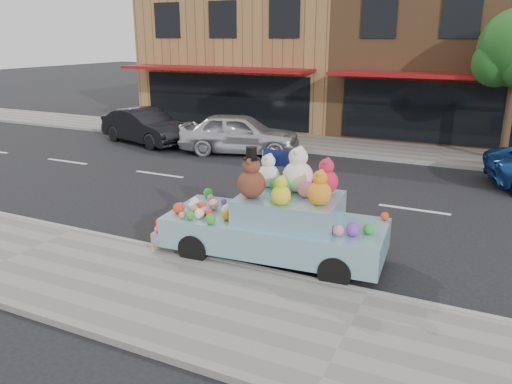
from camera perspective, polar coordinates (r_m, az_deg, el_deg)
The scene contains 10 objects.
ground at distance 13.49m, azimuth 17.61°, elevation -1.94°, with size 120.00×120.00×0.00m, color black.
near_sidewalk at distance 7.66m, azimuth 10.01°, elevation -16.30°, with size 60.00×3.00×0.12m, color gray.
far_sidewalk at distance 19.72m, azimuth 20.48°, elevation 3.92°, with size 60.00×3.00×0.12m, color gray.
near_kerb at distance 8.91m, azimuth 12.71°, elevation -11.26°, with size 60.00×0.12×0.13m, color gray.
far_kerb at distance 18.26m, azimuth 20.00°, elevation 2.98°, with size 60.00×0.12×0.13m, color gray.
storefront_left at distance 27.26m, azimuth 0.49°, elevation 16.03°, with size 10.00×9.80×7.30m.
storefront_mid at distance 24.74m, azimuth 22.72°, elevation 14.62°, with size 10.00×9.80×7.30m.
car_silver at distance 18.95m, azimuth -1.87°, elevation 6.70°, with size 1.82×4.53×1.54m, color silver.
car_dark at distance 21.30m, azimuth -12.54°, elevation 7.35°, with size 1.52×4.37×1.44m, color black.
art_car at distance 9.83m, azimuth 2.34°, elevation -3.28°, with size 4.60×2.08×2.33m.
Camera 1 is at (1.55, -12.71, 4.27)m, focal length 35.00 mm.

